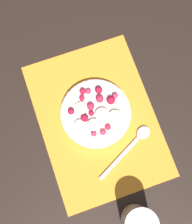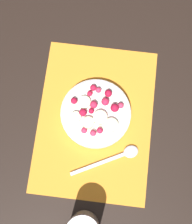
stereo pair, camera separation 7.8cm
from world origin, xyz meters
TOP-DOWN VIEW (x-y plane):
  - ground_plane at (0.00, 0.00)m, footprint 3.00×3.00m
  - placemat at (0.00, 0.00)m, footprint 0.41×0.30m
  - fruit_bowl at (0.01, -0.00)m, footprint 0.18×0.18m
  - spoon at (-0.09, -0.07)m, footprint 0.10×0.17m
  - drinking_glass at (-0.26, -0.01)m, footprint 0.07×0.07m

SIDE VIEW (x-z plane):
  - ground_plane at x=0.00m, z-range 0.00..0.00m
  - placemat at x=0.00m, z-range 0.00..0.01m
  - spoon at x=-0.09m, z-range 0.01..0.01m
  - fruit_bowl at x=0.01m, z-range 0.00..0.05m
  - drinking_glass at x=-0.26m, z-range 0.00..0.12m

